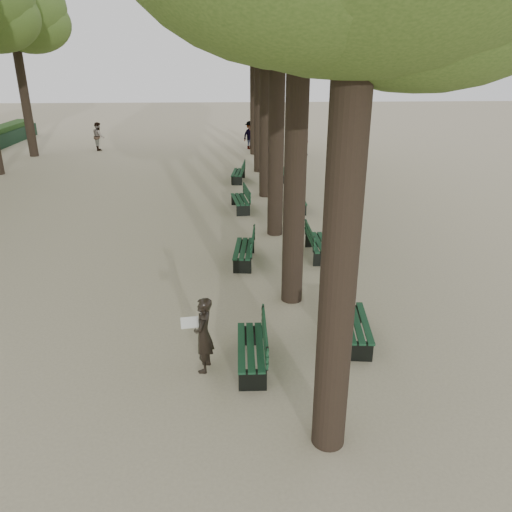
{
  "coord_description": "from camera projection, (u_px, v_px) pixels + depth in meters",
  "views": [
    {
      "loc": [
        0.04,
        -8.24,
        5.74
      ],
      "look_at": [
        0.6,
        3.0,
        1.2
      ],
      "focal_mm": 35.0,
      "sensor_mm": 36.0,
      "label": 1
    }
  ],
  "objects": [
    {
      "name": "bench_right_2",
      "position": [
        297.0,
        203.0,
        19.82
      ],
      "size": [
        0.58,
        1.8,
        0.92
      ],
      "color": "black",
      "rests_on": "ground"
    },
    {
      "name": "bench_right_0",
      "position": [
        355.0,
        329.0,
        10.7
      ],
      "size": [
        0.75,
        1.85,
        0.92
      ],
      "color": "black",
      "rests_on": "ground"
    },
    {
      "name": "bench_left_0",
      "position": [
        251.0,
        354.0,
        9.82
      ],
      "size": [
        0.6,
        1.81,
        0.92
      ],
      "color": "black",
      "rests_on": "ground"
    },
    {
      "name": "pedestrian_c",
      "position": [
        304.0,
        141.0,
        30.4
      ],
      "size": [
        0.61,
        1.1,
        1.79
      ],
      "primitive_type": "imported",
      "rotation": [
        0.0,
        0.0,
        1.83
      ],
      "color": "#262628",
      "rests_on": "ground"
    },
    {
      "name": "bench_right_1",
      "position": [
        318.0,
        248.0,
        15.24
      ],
      "size": [
        0.58,
        1.8,
        0.92
      ],
      "color": "black",
      "rests_on": "ground"
    },
    {
      "name": "bench_left_3",
      "position": [
        238.0,
        176.0,
        24.29
      ],
      "size": [
        0.77,
        1.85,
        0.92
      ],
      "color": "black",
      "rests_on": "ground"
    },
    {
      "name": "tree_central_5",
      "position": [
        254.0,
        19.0,
        28.28
      ],
      "size": [
        6.0,
        6.0,
        9.95
      ],
      "color": "#33261C",
      "rests_on": "ground"
    },
    {
      "name": "pedestrian_d",
      "position": [
        257.0,
        132.0,
        33.86
      ],
      "size": [
        0.69,
        0.94,
        1.77
      ],
      "primitive_type": "imported",
      "rotation": [
        0.0,
        0.0,
        4.28
      ],
      "color": "#262628",
      "rests_on": "ground"
    },
    {
      "name": "tree_central_4",
      "position": [
        259.0,
        12.0,
        23.65
      ],
      "size": [
        6.0,
        6.0,
        9.95
      ],
      "color": "#33261C",
      "rests_on": "ground"
    },
    {
      "name": "pedestrian_a",
      "position": [
        99.0,
        136.0,
        32.1
      ],
      "size": [
        0.59,
        0.92,
        1.77
      ],
      "primitive_type": "imported",
      "rotation": [
        0.0,
        0.0,
        1.86
      ],
      "color": "#262628",
      "rests_on": "ground"
    },
    {
      "name": "man_with_map",
      "position": [
        204.0,
        335.0,
        9.53
      ],
      "size": [
        0.64,
        0.66,
        1.55
      ],
      "color": "black",
      "rests_on": "ground"
    },
    {
      "name": "tree_central_3",
      "position": [
        266.0,
        1.0,
        19.02
      ],
      "size": [
        6.0,
        6.0,
        9.95
      ],
      "color": "#33261C",
      "rests_on": "ground"
    },
    {
      "name": "bench_left_1",
      "position": [
        244.0,
        254.0,
        14.75
      ],
      "size": [
        0.74,
        1.85,
        0.92
      ],
      "color": "black",
      "rests_on": "ground"
    },
    {
      "name": "bench_left_2",
      "position": [
        240.0,
        204.0,
        19.77
      ],
      "size": [
        0.79,
        1.86,
        0.92
      ],
      "color": "black",
      "rests_on": "ground"
    },
    {
      "name": "tree_far_5",
      "position": [
        10.0,
        8.0,
        27.48
      ],
      "size": [
        6.0,
        6.0,
        10.45
      ],
      "color": "#33261C",
      "rests_on": "ground"
    },
    {
      "name": "bench_right_3",
      "position": [
        284.0,
        174.0,
        24.58
      ],
      "size": [
        0.81,
        1.86,
        0.92
      ],
      "color": "black",
      "rests_on": "ground"
    },
    {
      "name": "pedestrian_b",
      "position": [
        250.0,
        135.0,
        32.48
      ],
      "size": [
        1.09,
        1.05,
        1.79
      ],
      "primitive_type": "imported",
      "rotation": [
        0.0,
        0.0,
        0.75
      ],
      "color": "#262628",
      "rests_on": "ground"
    },
    {
      "name": "ground",
      "position": [
        233.0,
        370.0,
        9.78
      ],
      "size": [
        120.0,
        120.0,
        0.0
      ],
      "primitive_type": "plane",
      "color": "tan",
      "rests_on": "ground"
    }
  ]
}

